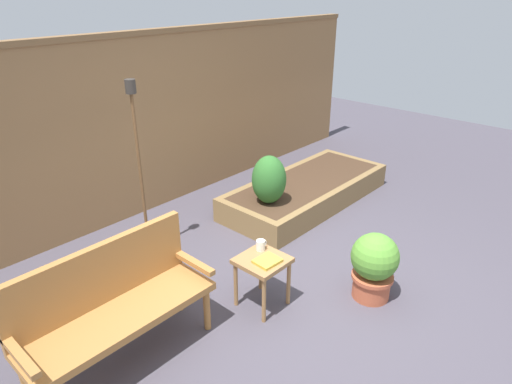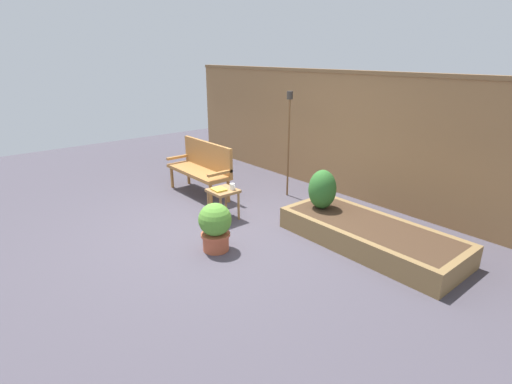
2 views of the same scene
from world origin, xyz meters
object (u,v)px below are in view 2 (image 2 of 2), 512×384
potted_boxwood (215,225)px  shrub_near_bench (322,189)px  side_table (223,195)px  tiki_torch (289,127)px  book_on_table (219,189)px  garden_bench (202,164)px  cup_on_table (232,187)px

potted_boxwood → shrub_near_bench: 1.65m
side_table → tiki_torch: 1.73m
side_table → book_on_table: 0.12m
garden_bench → shrub_near_bench: garden_bench is taller
cup_on_table → shrub_near_bench: bearing=37.7°
garden_bench → tiki_torch: (1.06, 1.10, 0.70)m
garden_bench → tiki_torch: 1.68m
shrub_near_bench → cup_on_table: bearing=-142.3°
garden_bench → book_on_table: bearing=-21.6°
side_table → book_on_table: book_on_table is taller
side_table → potted_boxwood: bearing=-41.2°
book_on_table → cup_on_table: bearing=60.8°
cup_on_table → book_on_table: bearing=-122.7°
cup_on_table → potted_boxwood: 1.03m
side_table → cup_on_table: (0.10, 0.11, 0.13)m
side_table → shrub_near_bench: shrub_near_bench is taller
side_table → book_on_table: bearing=-101.0°
side_table → tiki_torch: (-0.15, 1.51, 0.84)m
side_table → potted_boxwood: size_ratio=0.75×
garden_bench → tiki_torch: bearing=46.2°
cup_on_table → potted_boxwood: potted_boxwood is taller
cup_on_table → shrub_near_bench: 1.34m
side_table → tiki_torch: bearing=95.5°
tiki_torch → shrub_near_bench: bearing=-24.2°
book_on_table → potted_boxwood: 0.98m
cup_on_table → book_on_table: (-0.11, -0.17, -0.03)m
side_table → shrub_near_bench: (1.15, 0.92, 0.19)m
book_on_table → shrub_near_bench: bearing=43.8°
shrub_near_bench → side_table: bearing=-141.4°
potted_boxwood → shrub_near_bench: (0.40, 1.59, 0.24)m
side_table → cup_on_table: cup_on_table is taller
shrub_near_bench → tiki_torch: (-1.30, 0.58, 0.66)m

